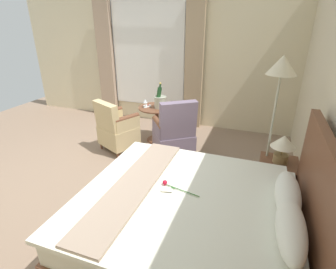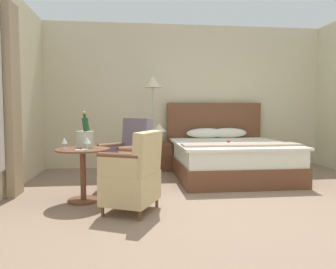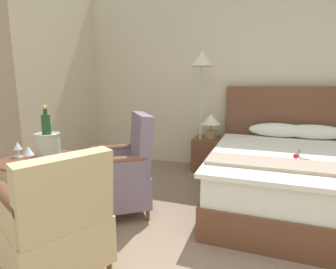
{
  "view_description": "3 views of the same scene",
  "coord_description": "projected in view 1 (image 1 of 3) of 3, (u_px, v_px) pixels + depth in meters",
  "views": [
    {
      "loc": [
        2.49,
        2.33,
        2.12
      ],
      "look_at": [
        -0.6,
        1.21,
        0.68
      ],
      "focal_mm": 28.0,
      "sensor_mm": 36.0,
      "label": 1
    },
    {
      "loc": [
        -1.14,
        -3.53,
        1.13
      ],
      "look_at": [
        -0.59,
        1.18,
        0.79
      ],
      "focal_mm": 35.0,
      "sensor_mm": 36.0,
      "label": 2
    },
    {
      "loc": [
        0.09,
        -1.14,
        1.3
      ],
      "look_at": [
        -0.82,
        1.41,
        0.79
      ],
      "focal_mm": 28.0,
      "sensor_mm": 36.0,
      "label": 3
    }
  ],
  "objects": [
    {
      "name": "ground_plane",
      "position": [
        74.0,
        182.0,
        3.72
      ],
      "size": [
        7.5,
        7.5,
        0.0
      ],
      "primitive_type": "plane",
      "color": "#8B725D"
    },
    {
      "name": "wall_window_side",
      "position": [
        150.0,
        56.0,
        5.58
      ],
      "size": [
        0.27,
        6.12,
        2.83
      ],
      "color": "beige",
      "rests_on": "ground"
    },
    {
      "name": "bed",
      "position": [
        196.0,
        221.0,
        2.52
      ],
      "size": [
        1.9,
        2.1,
        1.29
      ],
      "color": "brown",
      "rests_on": "ground"
    },
    {
      "name": "nightstand",
      "position": [
        276.0,
        181.0,
        3.29
      ],
      "size": [
        0.5,
        0.45,
        0.53
      ],
      "color": "brown",
      "rests_on": "ground"
    },
    {
      "name": "bedside_lamp",
      "position": [
        283.0,
        145.0,
        3.09
      ],
      "size": [
        0.29,
        0.29,
        0.36
      ],
      "color": "#947A4B",
      "rests_on": "nightstand"
    },
    {
      "name": "floor_lamp_brass",
      "position": [
        280.0,
        81.0,
        2.96
      ],
      "size": [
        0.33,
        0.33,
        1.77
      ],
      "color": "#B7B9A3",
      "rests_on": "ground"
    },
    {
      "name": "side_table_round",
      "position": [
        157.0,
        120.0,
        4.86
      ],
      "size": [
        0.67,
        0.67,
        0.66
      ],
      "color": "brown",
      "rests_on": "ground"
    },
    {
      "name": "champagne_bucket",
      "position": [
        160.0,
        101.0,
        4.66
      ],
      "size": [
        0.22,
        0.22,
        0.46
      ],
      "color": "#B5BAA5",
      "rests_on": "side_table_round"
    },
    {
      "name": "wine_glass_near_bucket",
      "position": [
        159.0,
        99.0,
        4.91
      ],
      "size": [
        0.08,
        0.08,
        0.14
      ],
      "color": "white",
      "rests_on": "side_table_round"
    },
    {
      "name": "wine_glass_near_edge",
      "position": [
        145.0,
        101.0,
        4.7
      ],
      "size": [
        0.08,
        0.08,
        0.16
      ],
      "color": "white",
      "rests_on": "side_table_round"
    },
    {
      "name": "snack_plate",
      "position": [
        147.0,
        106.0,
        4.8
      ],
      "size": [
        0.15,
        0.15,
        0.04
      ],
      "color": "white",
      "rests_on": "side_table_round"
    },
    {
      "name": "armchair_by_window",
      "position": [
        175.0,
        134.0,
        4.22
      ],
      "size": [
        0.81,
        0.81,
        1.02
      ],
      "color": "brown",
      "rests_on": "ground"
    },
    {
      "name": "armchair_facing_bed",
      "position": [
        116.0,
        129.0,
        4.48
      ],
      "size": [
        0.73,
        0.75,
        0.91
      ],
      "color": "brown",
      "rests_on": "ground"
    }
  ]
}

